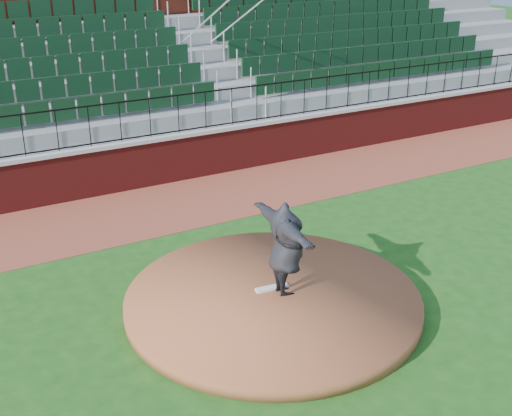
{
  "coord_description": "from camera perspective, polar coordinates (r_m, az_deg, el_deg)",
  "views": [
    {
      "loc": [
        -5.77,
        -8.62,
        6.19
      ],
      "look_at": [
        0.0,
        1.5,
        1.3
      ],
      "focal_mm": 46.12,
      "sensor_mm": 36.0,
      "label": 1
    }
  ],
  "objects": [
    {
      "name": "field_wall",
      "position": [
        17.56,
        -8.94,
        3.93
      ],
      "size": [
        34.0,
        0.35,
        1.2
      ],
      "primitive_type": "cube",
      "color": "maroon",
      "rests_on": "ground"
    },
    {
      "name": "seating_stands",
      "position": [
        19.62,
        -12.2,
        10.83
      ],
      "size": [
        34.0,
        5.1,
        4.6
      ],
      "primitive_type": null,
      "color": "gray",
      "rests_on": "ground"
    },
    {
      "name": "pitcher",
      "position": [
        11.44,
        2.6,
        -3.54
      ],
      "size": [
        0.8,
        2.2,
        1.75
      ],
      "primitive_type": "imported",
      "rotation": [
        0.0,
        0.0,
        1.47
      ],
      "color": "black",
      "rests_on": "pitchers_mound"
    },
    {
      "name": "ground",
      "position": [
        12.08,
        3.56,
        -8.11
      ],
      "size": [
        90.0,
        90.0,
        0.0
      ],
      "primitive_type": "plane",
      "color": "#1C4F16",
      "rests_on": "ground"
    },
    {
      "name": "wall_railing",
      "position": [
        17.22,
        -9.18,
        7.71
      ],
      "size": [
        34.0,
        0.05,
        1.0
      ],
      "primitive_type": null,
      "color": "black",
      "rests_on": "wall_cap"
    },
    {
      "name": "wall_cap",
      "position": [
        17.37,
        -9.07,
        5.96
      ],
      "size": [
        34.0,
        0.45,
        0.1
      ],
      "primitive_type": "cube",
      "color": "#B7B7B7",
      "rests_on": "field_wall"
    },
    {
      "name": "pitchers_mound",
      "position": [
        11.85,
        1.46,
        -8.02
      ],
      "size": [
        5.26,
        5.26,
        0.25
      ],
      "primitive_type": "cylinder",
      "color": "brown",
      "rests_on": "ground"
    },
    {
      "name": "pitching_rubber",
      "position": [
        11.95,
        1.39,
        -6.93
      ],
      "size": [
        0.62,
        0.22,
        0.04
      ],
      "primitive_type": "cube",
      "rotation": [
        0.0,
        0.0,
        -0.12
      ],
      "color": "white",
      "rests_on": "pitchers_mound"
    },
    {
      "name": "warning_track",
      "position": [
        16.37,
        -6.77,
        0.41
      ],
      "size": [
        34.0,
        3.2,
        0.01
      ],
      "primitive_type": "cube",
      "color": "brown",
      "rests_on": "ground"
    },
    {
      "name": "concourse_wall",
      "position": [
        22.19,
        -14.63,
        13.14
      ],
      "size": [
        34.0,
        0.5,
        5.5
      ],
      "primitive_type": "cube",
      "color": "maroon",
      "rests_on": "ground"
    }
  ]
}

